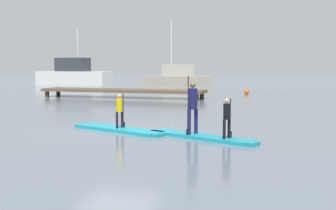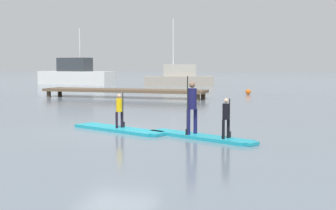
# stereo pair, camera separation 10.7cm
# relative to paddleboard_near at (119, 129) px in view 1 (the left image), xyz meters

# --- Properties ---
(ground_plane) EXTENTS (240.00, 240.00, 0.00)m
(ground_plane) POSITION_rel_paddleboard_near_xyz_m (-0.02, -0.09, -0.05)
(ground_plane) COLOR slate
(paddleboard_near) EXTENTS (3.65, 2.09, 0.10)m
(paddleboard_near) POSITION_rel_paddleboard_near_xyz_m (0.00, 0.00, 0.00)
(paddleboard_near) COLOR #1E9EB2
(paddleboard_near) RESTS_ON ground
(paddler_child_solo) EXTENTS (0.26, 0.37, 1.15)m
(paddler_child_solo) POSITION_rel_paddleboard_near_xyz_m (0.02, 0.01, 0.68)
(paddler_child_solo) COLOR black
(paddler_child_solo) RESTS_ON paddleboard_near
(paddleboard_far) EXTENTS (3.59, 2.07, 0.10)m
(paddleboard_far) POSITION_rel_paddleboard_near_xyz_m (2.94, -0.74, 0.00)
(paddleboard_far) COLOR #1E9EB2
(paddleboard_far) RESTS_ON ground
(paddler_adult) EXTENTS (0.37, 0.46, 1.74)m
(paddler_adult) POSITION_rel_paddleboard_near_xyz_m (2.63, -0.61, 0.95)
(paddler_adult) COLOR #19194C
(paddler_adult) RESTS_ON paddleboard_far
(paddler_child_front) EXTENTS (0.27, 0.37, 1.14)m
(paddler_child_front) POSITION_rel_paddleboard_near_xyz_m (3.76, -1.11, 0.69)
(paddler_child_front) COLOR black
(paddler_child_front) RESTS_ON paddleboard_far
(fishing_boat_green_midground) EXTENTS (7.04, 4.08, 6.59)m
(fishing_boat_green_midground) POSITION_rel_paddleboard_near_xyz_m (-6.75, 30.24, 0.75)
(fishing_boat_green_midground) COLOR #9E9384
(fishing_boat_green_midground) RESTS_ON ground
(motor_boat_small_navy) EXTENTS (8.90, 3.32, 5.96)m
(motor_boat_small_navy) POSITION_rel_paddleboard_near_xyz_m (-18.52, 30.79, 1.02)
(motor_boat_small_navy) COLOR silver
(motor_boat_small_navy) RESTS_ON ground
(floating_dock) EXTENTS (10.88, 2.02, 0.56)m
(floating_dock) POSITION_rel_paddleboard_near_xyz_m (-5.76, 13.96, 0.41)
(floating_dock) COLOR brown
(floating_dock) RESTS_ON ground
(mooring_buoy_mid) EXTENTS (0.38, 0.38, 0.38)m
(mooring_buoy_mid) POSITION_rel_paddleboard_near_xyz_m (1.53, 19.63, 0.14)
(mooring_buoy_mid) COLOR orange
(mooring_buoy_mid) RESTS_ON ground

